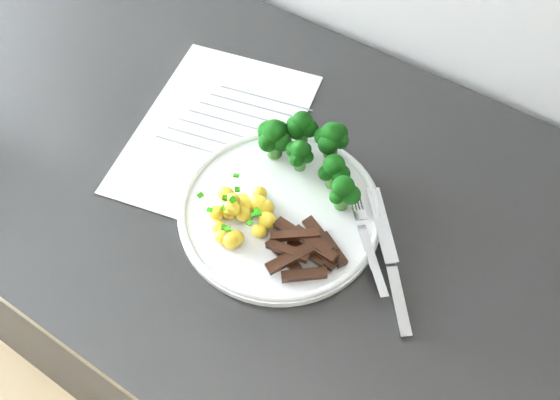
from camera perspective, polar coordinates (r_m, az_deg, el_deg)
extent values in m
cube|color=black|center=(1.19, -1.66, -11.05)|extent=(2.47, 0.62, 0.93)
cube|color=white|center=(0.84, -6.14, 6.68)|extent=(0.28, 0.35, 0.00)
cube|color=slate|center=(0.87, -1.37, 9.89)|extent=(0.14, 0.04, 0.00)
cube|color=slate|center=(0.86, -2.51, 9.15)|extent=(0.14, 0.04, 0.00)
cube|color=slate|center=(0.85, -3.66, 8.39)|extent=(0.13, 0.03, 0.00)
cube|color=slate|center=(0.84, -4.84, 7.61)|extent=(0.13, 0.03, 0.00)
cube|color=slate|center=(0.84, -6.04, 6.81)|extent=(0.12, 0.03, 0.00)
cube|color=slate|center=(0.83, -7.25, 5.99)|extent=(0.12, 0.03, 0.00)
cube|color=slate|center=(0.82, -8.49, 5.15)|extent=(0.11, 0.03, 0.00)
cylinder|color=white|center=(0.75, 0.00, -1.09)|extent=(0.26, 0.26, 0.01)
torus|color=white|center=(0.74, 0.00, -0.86)|extent=(0.26, 0.26, 0.01)
cylinder|color=#2D6020|center=(0.76, 1.94, 3.73)|extent=(0.02, 0.02, 0.02)
sphere|color=black|center=(0.74, 2.66, 4.22)|extent=(0.02, 0.02, 0.02)
sphere|color=black|center=(0.75, 2.39, 4.97)|extent=(0.02, 0.02, 0.02)
sphere|color=black|center=(0.75, 1.41, 4.93)|extent=(0.02, 0.02, 0.02)
sphere|color=black|center=(0.74, 1.65, 3.99)|extent=(0.02, 0.02, 0.02)
sphere|color=black|center=(0.74, 1.99, 4.89)|extent=(0.03, 0.03, 0.03)
cylinder|color=#2D6020|center=(0.76, 5.15, 2.09)|extent=(0.02, 0.02, 0.02)
sphere|color=black|center=(0.74, 5.92, 2.53)|extent=(0.03, 0.03, 0.03)
sphere|color=black|center=(0.75, 5.02, 3.59)|extent=(0.02, 0.02, 0.02)
sphere|color=black|center=(0.74, 4.50, 2.63)|extent=(0.02, 0.02, 0.02)
sphere|color=black|center=(0.73, 5.31, 3.37)|extent=(0.03, 0.03, 0.03)
cylinder|color=#2D6020|center=(0.78, -0.53, 5.16)|extent=(0.02, 0.02, 0.03)
sphere|color=black|center=(0.76, 0.16, 5.71)|extent=(0.03, 0.03, 0.03)
sphere|color=black|center=(0.77, -0.08, 6.80)|extent=(0.03, 0.03, 0.03)
sphere|color=black|center=(0.77, -1.19, 6.71)|extent=(0.03, 0.03, 0.03)
sphere|color=black|center=(0.76, -1.18, 5.64)|extent=(0.03, 0.03, 0.03)
sphere|color=black|center=(0.76, -0.55, 6.66)|extent=(0.03, 0.03, 0.03)
cylinder|color=#2D6020|center=(0.77, 4.95, 5.04)|extent=(0.02, 0.02, 0.03)
sphere|color=black|center=(0.76, 5.91, 5.75)|extent=(0.02, 0.02, 0.02)
sphere|color=black|center=(0.76, 5.63, 6.52)|extent=(0.03, 0.03, 0.03)
sphere|color=black|center=(0.76, 4.20, 6.19)|extent=(0.02, 0.02, 0.02)
sphere|color=black|center=(0.75, 4.71, 5.43)|extent=(0.03, 0.03, 0.03)
sphere|color=black|center=(0.75, 5.11, 6.45)|extent=(0.03, 0.03, 0.03)
cylinder|color=#2D6020|center=(0.79, 2.12, 6.34)|extent=(0.02, 0.02, 0.02)
sphere|color=black|center=(0.77, 2.89, 6.98)|extent=(0.02, 0.02, 0.02)
sphere|color=black|center=(0.78, 2.38, 7.76)|extent=(0.02, 0.02, 0.02)
sphere|color=black|center=(0.77, 1.40, 7.41)|extent=(0.02, 0.02, 0.02)
sphere|color=black|center=(0.77, 1.59, 6.87)|extent=(0.03, 0.03, 0.03)
sphere|color=black|center=(0.77, 2.19, 7.64)|extent=(0.03, 0.03, 0.03)
cylinder|color=#2D6020|center=(0.74, 6.01, 0.01)|extent=(0.02, 0.02, 0.02)
sphere|color=black|center=(0.72, 6.91, 0.49)|extent=(0.02, 0.02, 0.02)
sphere|color=black|center=(0.73, 6.39, 1.47)|extent=(0.02, 0.02, 0.02)
sphere|color=black|center=(0.72, 5.52, 0.30)|extent=(0.02, 0.02, 0.02)
sphere|color=black|center=(0.72, 6.21, 1.26)|extent=(0.03, 0.03, 0.03)
ellipsoid|color=yellow|center=(0.71, -4.29, -3.67)|extent=(0.02, 0.02, 0.02)
ellipsoid|color=yellow|center=(0.73, -3.59, -1.35)|extent=(0.02, 0.02, 0.02)
ellipsoid|color=yellow|center=(0.73, -5.03, -1.27)|extent=(0.02, 0.02, 0.01)
ellipsoid|color=yellow|center=(0.73, -1.43, -0.69)|extent=(0.02, 0.02, 0.02)
ellipsoid|color=yellow|center=(0.72, -1.24, -1.99)|extent=(0.02, 0.02, 0.02)
ellipsoid|color=yellow|center=(0.72, -5.91, -2.69)|extent=(0.02, 0.02, 0.02)
ellipsoid|color=yellow|center=(0.73, -3.59, -0.50)|extent=(0.02, 0.02, 0.02)
ellipsoid|color=yellow|center=(0.71, -5.63, -3.60)|extent=(0.02, 0.02, 0.02)
ellipsoid|color=yellow|center=(0.75, -2.00, 0.65)|extent=(0.02, 0.02, 0.02)
ellipsoid|color=yellow|center=(0.74, -3.71, -0.11)|extent=(0.02, 0.02, 0.02)
ellipsoid|color=yellow|center=(0.72, -2.01, -2.97)|extent=(0.02, 0.02, 0.02)
ellipsoid|color=yellow|center=(0.75, -5.26, 0.56)|extent=(0.02, 0.02, 0.02)
ellipsoid|color=yellow|center=(0.72, -4.59, 0.05)|extent=(0.02, 0.02, 0.02)
ellipsoid|color=yellow|center=(0.71, -4.79, -3.97)|extent=(0.02, 0.02, 0.02)
ellipsoid|color=yellow|center=(0.71, -4.72, -0.74)|extent=(0.02, 0.02, 0.02)
ellipsoid|color=yellow|center=(0.73, -2.06, -0.41)|extent=(0.02, 0.02, 0.02)
ellipsoid|color=yellow|center=(0.73, -6.17, -1.25)|extent=(0.02, 0.02, 0.02)
cube|color=#196D05|center=(0.72, -7.76, 0.47)|extent=(0.01, 0.01, 0.00)
cube|color=#196D05|center=(0.70, -2.58, -1.43)|extent=(0.01, 0.01, 0.00)
cube|color=#196D05|center=(0.71, -5.46, -0.74)|extent=(0.01, 0.01, 0.00)
cube|color=#196D05|center=(0.71, -4.64, 0.11)|extent=(0.01, 0.01, 0.00)
cube|color=#196D05|center=(0.72, -4.17, 1.04)|extent=(0.01, 0.01, 0.00)
cube|color=#196D05|center=(0.70, -2.06, -1.29)|extent=(0.01, 0.01, 0.00)
cube|color=#196D05|center=(0.68, -5.08, -2.84)|extent=(0.01, 0.01, 0.00)
cube|color=#196D05|center=(0.71, -4.64, -0.05)|extent=(0.01, 0.01, 0.00)
cube|color=#196D05|center=(0.71, -5.40, 0.23)|extent=(0.01, 0.01, 0.00)
cube|color=#196D05|center=(0.70, -2.30, -1.02)|extent=(0.01, 0.01, 0.00)
cube|color=#196D05|center=(0.71, -6.85, -0.97)|extent=(0.01, 0.01, 0.00)
cube|color=#196D05|center=(0.69, -2.99, -2.24)|extent=(0.01, 0.01, 0.00)
cube|color=#196D05|center=(0.73, -4.29, 2.39)|extent=(0.01, 0.01, 0.00)
cube|color=#196D05|center=(0.69, -5.49, -2.69)|extent=(0.01, 0.01, 0.00)
cube|color=black|center=(0.71, 5.14, -4.85)|extent=(0.05, 0.03, 0.01)
cube|color=black|center=(0.71, 2.95, -4.23)|extent=(0.06, 0.03, 0.01)
cube|color=black|center=(0.70, 0.33, -5.44)|extent=(0.06, 0.03, 0.01)
cube|color=black|center=(0.71, 3.34, -5.13)|extent=(0.06, 0.02, 0.01)
cube|color=black|center=(0.71, 2.66, -4.90)|extent=(0.04, 0.05, 0.01)
cube|color=black|center=(0.71, 2.75, -5.00)|extent=(0.06, 0.02, 0.01)
cube|color=black|center=(0.69, 2.36, -7.28)|extent=(0.05, 0.04, 0.01)
cube|color=black|center=(0.71, 2.04, -4.65)|extent=(0.05, 0.05, 0.01)
cube|color=black|center=(0.69, 0.97, -5.68)|extent=(0.04, 0.06, 0.01)
cube|color=black|center=(0.70, 3.51, -4.54)|extent=(0.06, 0.02, 0.01)
cube|color=black|center=(0.69, 0.76, -4.96)|extent=(0.05, 0.02, 0.01)
cube|color=black|center=(0.71, 1.62, -3.39)|extent=(0.06, 0.02, 0.01)
cube|color=black|center=(0.70, 3.24, -4.07)|extent=(0.05, 0.02, 0.01)
cube|color=black|center=(0.71, 3.88, -3.47)|extent=(0.06, 0.03, 0.01)
cube|color=black|center=(0.70, 1.43, -3.44)|extent=(0.05, 0.04, 0.01)
cube|color=#BDBDC2|center=(0.70, 8.99, -5.80)|extent=(0.08, 0.08, 0.01)
cube|color=#BDBDC2|center=(0.73, 7.74, -1.26)|extent=(0.03, 0.03, 0.00)
cylinder|color=#BDBDC2|center=(0.74, 7.78, 0.22)|extent=(0.03, 0.03, 0.00)
cylinder|color=#BDBDC2|center=(0.74, 7.49, 0.18)|extent=(0.03, 0.03, 0.00)
cylinder|color=#BDBDC2|center=(0.74, 7.20, 0.14)|extent=(0.03, 0.03, 0.00)
cylinder|color=#BDBDC2|center=(0.74, 6.91, 0.10)|extent=(0.03, 0.03, 0.00)
cube|color=#BDBDC2|center=(0.73, 9.90, -2.31)|extent=(0.09, 0.10, 0.01)
cube|color=#BDBDC2|center=(0.70, 11.36, -9.27)|extent=(0.07, 0.08, 0.02)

